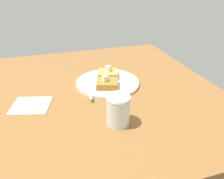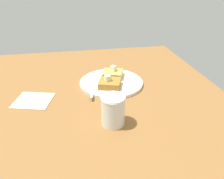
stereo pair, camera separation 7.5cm
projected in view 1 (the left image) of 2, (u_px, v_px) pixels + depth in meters
table_surface at (94, 92)px, 85.07cm from camera, size 94.93×94.93×2.24cm
plate at (108, 83)px, 88.15cm from camera, size 25.37×25.37×1.23cm
toast_slice_left at (108, 74)px, 91.12cm from camera, size 9.69×9.89×2.44cm
toast_slice_middle at (107, 84)px, 83.51cm from camera, size 9.69×9.89×2.44cm
butter_pat_primary at (108, 68)px, 90.75cm from camera, size 2.81×2.81×2.09cm
butter_pat_secondary at (105, 78)px, 82.26cm from camera, size 2.46×2.59×2.09cm
fork at (89, 87)px, 83.03cm from camera, size 16.05×3.51×0.36cm
syrup_jar at (118, 111)px, 63.82cm from camera, size 7.23×7.23×9.29cm
napkin at (31, 105)px, 74.21cm from camera, size 14.05×15.01×0.30cm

